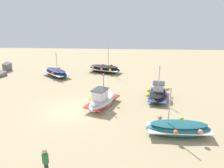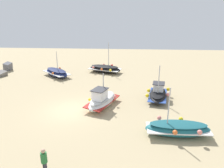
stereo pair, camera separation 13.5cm
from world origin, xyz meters
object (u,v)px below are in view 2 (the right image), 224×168
Objects in this scene: fishing_boat_0 at (178,129)px; fishing_boat_1 at (102,100)px; fishing_boat_3 at (158,94)px; fishing_boat_2 at (57,73)px; fishing_boat_4 at (105,69)px; person_walking at (44,161)px.

fishing_boat_0 is 6.92m from fishing_boat_1.
fishing_boat_0 reaches higher than fishing_boat_1.
fishing_boat_0 is 6.19m from fishing_boat_3.
fishing_boat_0 reaches higher than fishing_boat_2.
person_walking is at bearing 105.19° from fishing_boat_4.
fishing_boat_1 is at bearing 169.70° from fishing_boat_2.
fishing_boat_4 is at bearing -153.27° from fishing_boat_1.
fishing_boat_1 is 1.06× the size of fishing_boat_3.
fishing_boat_3 is at bearing 134.09° from fishing_boat_1.
fishing_boat_4 is (14.77, 6.31, 0.01)m from fishing_boat_0.
fishing_boat_0 is 16.06m from fishing_boat_4.
fishing_boat_3 is 0.88× the size of fishing_boat_4.
fishing_boat_3 is (1.99, -5.02, -0.08)m from fishing_boat_1.
fishing_boat_0 is 0.93× the size of fishing_boat_4.
fishing_boat_2 reaches higher than person_walking.
fishing_boat_2 is 1.02× the size of fishing_boat_3.
fishing_boat_4 reaches higher than fishing_boat_3.
fishing_boat_0 is 1.06× the size of fishing_boat_3.
fishing_boat_4 is at bearing 37.03° from person_walking.
person_walking is (-4.34, 7.45, 0.46)m from fishing_boat_0.
person_walking is at bearing 157.22° from fishing_boat_3.
fishing_boat_2 is 17.57m from person_walking.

